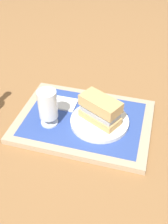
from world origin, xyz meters
name	(u,v)px	position (x,y,z in m)	size (l,w,h in m)	color
ground_plane	(84,123)	(0.00, 0.00, 0.00)	(3.00, 3.00, 0.00)	olive
tray	(84,121)	(0.00, 0.00, 0.01)	(0.44, 0.32, 0.02)	tan
placemat	(84,119)	(0.00, 0.00, 0.02)	(0.38, 0.27, 0.00)	#2D4793
plate	(100,121)	(-0.05, 0.01, 0.03)	(0.19, 0.19, 0.01)	silver
sandwich	(99,109)	(-0.05, 0.00, 0.08)	(0.14, 0.12, 0.08)	tan
beer_glass	(48,106)	(0.10, 0.05, 0.09)	(0.06, 0.06, 0.12)	silver
napkin_folded	(64,103)	(0.09, -0.05, 0.02)	(0.09, 0.07, 0.01)	white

